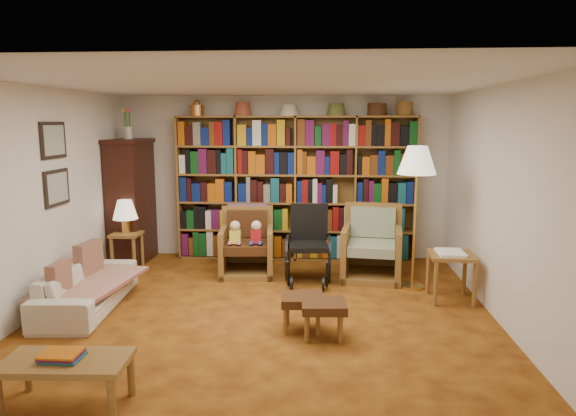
# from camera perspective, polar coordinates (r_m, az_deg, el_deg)

# --- Properties ---
(floor) EXTENTS (5.00, 5.00, 0.00)m
(floor) POSITION_cam_1_polar(r_m,az_deg,el_deg) (5.86, -2.48, -11.55)
(floor) COLOR #9A5B17
(floor) RESTS_ON ground
(ceiling) EXTENTS (5.00, 5.00, 0.00)m
(ceiling) POSITION_cam_1_polar(r_m,az_deg,el_deg) (5.48, -2.68, 13.64)
(ceiling) COLOR silver
(ceiling) RESTS_ON wall_back
(wall_back) EXTENTS (5.00, 0.00, 5.00)m
(wall_back) POSITION_cam_1_polar(r_m,az_deg,el_deg) (8.00, -0.51, 3.39)
(wall_back) COLOR silver
(wall_back) RESTS_ON floor
(wall_front) EXTENTS (5.00, 0.00, 5.00)m
(wall_front) POSITION_cam_1_polar(r_m,az_deg,el_deg) (3.12, -7.91, -6.50)
(wall_front) COLOR silver
(wall_front) RESTS_ON floor
(wall_left) EXTENTS (0.00, 5.00, 5.00)m
(wall_left) POSITION_cam_1_polar(r_m,az_deg,el_deg) (6.33, -25.68, 0.81)
(wall_left) COLOR silver
(wall_left) RESTS_ON floor
(wall_right) EXTENTS (0.00, 5.00, 5.00)m
(wall_right) POSITION_cam_1_polar(r_m,az_deg,el_deg) (5.80, 22.75, 0.30)
(wall_right) COLOR silver
(wall_right) RESTS_ON floor
(bookshelf) EXTENTS (3.60, 0.30, 2.42)m
(bookshelf) POSITION_cam_1_polar(r_m,az_deg,el_deg) (7.83, 0.85, 2.67)
(bookshelf) COLOR olive
(bookshelf) RESTS_ON floor
(curio_cabinet) EXTENTS (0.50, 0.95, 2.40)m
(curio_cabinet) POSITION_cam_1_polar(r_m,az_deg,el_deg) (8.05, -17.01, 0.89)
(curio_cabinet) COLOR black
(curio_cabinet) RESTS_ON floor
(framed_pictures) EXTENTS (0.03, 0.52, 0.97)m
(framed_pictures) POSITION_cam_1_polar(r_m,az_deg,el_deg) (6.54, -24.46, 4.46)
(framed_pictures) COLOR black
(framed_pictures) RESTS_ON wall_left
(sofa) EXTENTS (1.74, 0.79, 0.49)m
(sofa) POSITION_cam_1_polar(r_m,az_deg,el_deg) (6.34, -21.42, -8.19)
(sofa) COLOR beige
(sofa) RESTS_ON floor
(sofa_throw) EXTENTS (0.89, 1.47, 0.04)m
(sofa_throw) POSITION_cam_1_polar(r_m,az_deg,el_deg) (6.31, -21.03, -7.76)
(sofa_throw) COLOR beige
(sofa_throw) RESTS_ON sofa
(cushion_left) EXTENTS (0.19, 0.43, 0.42)m
(cushion_left) POSITION_cam_1_polar(r_m,az_deg,el_deg) (6.65, -21.25, -5.56)
(cushion_left) COLOR maroon
(cushion_left) RESTS_ON sofa
(cushion_right) EXTENTS (0.12, 0.36, 0.36)m
(cushion_right) POSITION_cam_1_polar(r_m,az_deg,el_deg) (6.05, -24.08, -7.22)
(cushion_right) COLOR maroon
(cushion_right) RESTS_ON sofa
(side_table_lamp) EXTENTS (0.39, 0.39, 0.56)m
(side_table_lamp) POSITION_cam_1_polar(r_m,az_deg,el_deg) (7.64, -17.48, -3.75)
(side_table_lamp) COLOR olive
(side_table_lamp) RESTS_ON floor
(table_lamp) EXTENTS (0.35, 0.35, 0.47)m
(table_lamp) POSITION_cam_1_polar(r_m,az_deg,el_deg) (7.55, -17.65, -0.29)
(table_lamp) COLOR gold
(table_lamp) RESTS_ON side_table_lamp
(armchair_leather) EXTENTS (0.81, 0.85, 0.93)m
(armchair_leather) POSITION_cam_1_polar(r_m,az_deg,el_deg) (7.27, -4.49, -4.22)
(armchair_leather) COLOR olive
(armchair_leather) RESTS_ON floor
(armchair_sage) EXTENTS (0.89, 0.92, 0.99)m
(armchair_sage) POSITION_cam_1_polar(r_m,az_deg,el_deg) (7.17, 9.19, -4.56)
(armchair_sage) COLOR olive
(armchair_sage) RESTS_ON floor
(wheelchair) EXTENTS (0.59, 0.82, 1.03)m
(wheelchair) POSITION_cam_1_polar(r_m,az_deg,el_deg) (6.83, 2.30, -4.34)
(wheelchair) COLOR black
(wheelchair) RESTS_ON floor
(floor_lamp) EXTENTS (0.48, 0.48, 1.82)m
(floor_lamp) POSITION_cam_1_polar(r_m,az_deg,el_deg) (6.57, 14.12, 4.53)
(floor_lamp) COLOR gold
(floor_lamp) RESTS_ON floor
(side_table_papers) EXTENTS (0.55, 0.55, 0.60)m
(side_table_papers) POSITION_cam_1_polar(r_m,az_deg,el_deg) (6.40, 17.71, -5.67)
(side_table_papers) COLOR olive
(side_table_papers) RESTS_ON floor
(footstool_a) EXTENTS (0.46, 0.40, 0.37)m
(footstool_a) POSITION_cam_1_polar(r_m,az_deg,el_deg) (5.31, 1.60, -10.38)
(footstool_a) COLOR #482713
(footstool_a) RESTS_ON floor
(footstool_b) EXTENTS (0.46, 0.40, 0.37)m
(footstool_b) POSITION_cam_1_polar(r_m,az_deg,el_deg) (5.13, 4.00, -11.09)
(footstool_b) COLOR #482713
(footstool_b) RESTS_ON floor
(coffee_table) EXTENTS (0.95, 0.51, 0.43)m
(coffee_table) POSITION_cam_1_polar(r_m,az_deg,el_deg) (4.31, -23.45, -15.73)
(coffee_table) COLOR olive
(coffee_table) RESTS_ON floor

